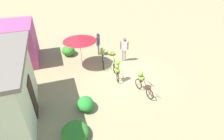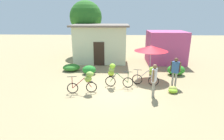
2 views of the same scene
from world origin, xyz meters
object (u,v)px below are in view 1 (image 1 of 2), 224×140
(bicycle_leftmost, at_px, (142,80))
(bicycle_center_loaded, at_px, (103,55))
(bicycle_near_pile, at_px, (117,68))
(person_bystander, at_px, (124,47))
(shop_pink, at_px, (14,44))
(banana_pile_on_ground, at_px, (111,53))
(person_vendor, at_px, (98,42))
(market_umbrella, at_px, (80,38))

(bicycle_leftmost, height_order, bicycle_center_loaded, bicycle_leftmost)
(bicycle_near_pile, bearing_deg, person_bystander, -32.19)
(shop_pink, height_order, bicycle_leftmost, shop_pink)
(bicycle_center_loaded, distance_m, banana_pile_on_ground, 1.62)
(bicycle_center_loaded, bearing_deg, banana_pile_on_ground, -40.51)
(person_vendor, bearing_deg, banana_pile_on_ground, -108.40)
(bicycle_center_loaded, xyz_separation_m, person_bystander, (-0.05, -1.58, 0.38))
(market_umbrella, distance_m, person_bystander, 3.19)
(bicycle_leftmost, xyz_separation_m, bicycle_center_loaded, (3.60, 1.22, -0.03))
(shop_pink, xyz_separation_m, banana_pile_on_ground, (-1.12, -6.69, -1.24))
(bicycle_leftmost, distance_m, person_vendor, 5.20)
(bicycle_near_pile, height_order, person_bystander, person_bystander)
(shop_pink, height_order, bicycle_center_loaded, shop_pink)
(market_umbrella, xyz_separation_m, bicycle_leftmost, (-3.84, -2.67, -1.29))
(shop_pink, bearing_deg, bicycle_center_loaded, -111.79)
(shop_pink, distance_m, banana_pile_on_ground, 6.90)
(bicycle_center_loaded, relative_size, banana_pile_on_ground, 2.53)
(bicycle_leftmost, relative_size, person_vendor, 0.92)
(bicycle_center_loaded, distance_m, person_vendor, 1.51)
(person_vendor, bearing_deg, person_bystander, -135.05)
(market_umbrella, xyz_separation_m, bicycle_near_pile, (-2.38, -1.72, -1.23))
(bicycle_near_pile, xyz_separation_m, person_vendor, (3.59, 0.19, 0.28))
(market_umbrella, bearing_deg, bicycle_center_loaded, -99.53)
(shop_pink, bearing_deg, person_bystander, -107.74)
(banana_pile_on_ground, xyz_separation_m, person_vendor, (0.30, 0.91, 0.94))
(shop_pink, xyz_separation_m, bicycle_near_pile, (-4.41, -5.97, -0.58))
(banana_pile_on_ground, bearing_deg, bicycle_center_loaded, 139.49)
(bicycle_near_pile, bearing_deg, bicycle_leftmost, -147.10)
(bicycle_leftmost, bearing_deg, market_umbrella, 34.77)
(shop_pink, height_order, person_vendor, shop_pink)
(person_bystander, bearing_deg, banana_pile_on_ground, 26.32)
(banana_pile_on_ground, distance_m, person_bystander, 1.64)
(bicycle_leftmost, distance_m, bicycle_near_pile, 1.75)
(banana_pile_on_ground, relative_size, person_bystander, 0.35)
(bicycle_leftmost, xyz_separation_m, person_vendor, (5.06, 1.14, 0.35))
(shop_pink, xyz_separation_m, person_bystander, (-2.33, -7.29, -0.30))
(bicycle_center_loaded, bearing_deg, person_bystander, -91.83)
(person_bystander, bearing_deg, bicycle_center_loaded, 88.17)
(shop_pink, distance_m, bicycle_near_pile, 7.45)
(bicycle_leftmost, relative_size, banana_pile_on_ground, 2.58)
(market_umbrella, height_order, banana_pile_on_ground, market_umbrella)
(bicycle_near_pile, relative_size, bicycle_center_loaded, 1.06)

